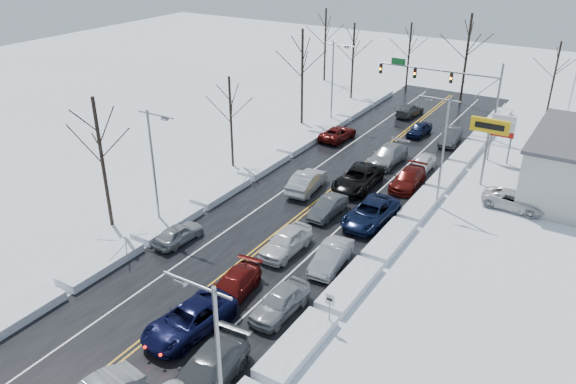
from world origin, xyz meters
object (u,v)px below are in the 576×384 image
Objects in this scene: tires_plus_sign at (489,130)px; flagpole at (575,89)px; traffic_signal_mast at (450,82)px; oncoming_car_0 at (307,190)px.

flagpole is at bearing 71.56° from tires_plus_sign.
flagpole reaches higher than traffic_signal_mast.
flagpole reaches higher than tires_plus_sign.
traffic_signal_mast is at bearing 120.46° from tires_plus_sign.
traffic_signal_mast is 11.90m from flagpole.
traffic_signal_mast is 2.21× the size of tires_plus_sign.
flagpole is 29.25m from oncoming_car_0.
flagpole reaches higher than oncoming_car_0.
traffic_signal_mast reaches higher than oncoming_car_0.
tires_plus_sign is at bearing -150.15° from oncoming_car_0.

